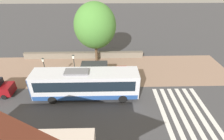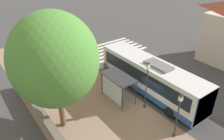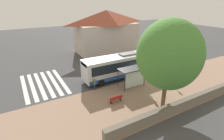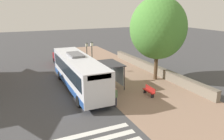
{
  "view_description": "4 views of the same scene",
  "coord_description": "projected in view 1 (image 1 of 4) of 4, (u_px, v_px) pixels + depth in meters",
  "views": [
    {
      "loc": [
        18.27,
        4.11,
        13.48
      ],
      "look_at": [
        -0.3,
        4.57,
        2.44
      ],
      "focal_mm": 28.0,
      "sensor_mm": 36.0,
      "label": 1
    },
    {
      "loc": [
        -12.11,
        -10.93,
        12.6
      ],
      "look_at": [
        -0.73,
        4.49,
        1.97
      ],
      "focal_mm": 35.0,
      "sensor_mm": 36.0,
      "label": 2
    },
    {
      "loc": [
        -18.39,
        14.85,
        10.81
      ],
      "look_at": [
        -0.63,
        4.64,
        2.5
      ],
      "focal_mm": 28.0,
      "sensor_mm": 36.0,
      "label": 3
    },
    {
      "loc": [
        7.29,
        22.3,
        8.16
      ],
      "look_at": [
        -1.62,
        2.56,
        1.9
      ],
      "focal_mm": 35.0,
      "sensor_mm": 36.0,
      "label": 4
    }
  ],
  "objects": [
    {
      "name": "ground_plane",
      "position": [
        77.0,
        88.0,
        22.5
      ],
      "size": [
        120.0,
        120.0,
        0.0
      ],
      "primitive_type": "plane",
      "color": "#424244",
      "rests_on": "ground"
    },
    {
      "name": "sidewalk_plaza",
      "position": [
        81.0,
        70.0,
        26.36
      ],
      "size": [
        9.0,
        44.0,
        0.02
      ],
      "color": "#937560",
      "rests_on": "ground"
    },
    {
      "name": "crosswalk_stripes",
      "position": [
        186.0,
        114.0,
        18.46
      ],
      "size": [
        9.0,
        5.25,
        0.01
      ],
      "color": "silver",
      "rests_on": "ground"
    },
    {
      "name": "stone_wall",
      "position": [
        84.0,
        55.0,
        29.56
      ],
      "size": [
        0.6,
        20.0,
        1.1
      ],
      "color": "slate",
      "rests_on": "ground"
    },
    {
      "name": "bus",
      "position": [
        86.0,
        83.0,
        20.18
      ],
      "size": [
        2.76,
        12.06,
        3.54
      ],
      "color": "silver",
      "rests_on": "ground"
    },
    {
      "name": "bus_shelter",
      "position": [
        94.0,
        66.0,
        22.98
      ],
      "size": [
        1.85,
        3.45,
        2.6
      ],
      "color": "#2D2D33",
      "rests_on": "ground"
    },
    {
      "name": "pedestrian",
      "position": [
        130.0,
        81.0,
        22.13
      ],
      "size": [
        0.34,
        0.22,
        1.68
      ],
      "color": "#2D3347",
      "rests_on": "ground"
    },
    {
      "name": "bench",
      "position": [
        121.0,
        69.0,
        25.78
      ],
      "size": [
        0.4,
        1.6,
        0.88
      ],
      "color": "maroon",
      "rests_on": "ground"
    },
    {
      "name": "street_lamp_near",
      "position": [
        75.0,
        68.0,
        21.43
      ],
      "size": [
        0.28,
        0.28,
        4.58
      ],
      "color": "#2D332D",
      "rests_on": "ground"
    },
    {
      "name": "street_lamp_far",
      "position": [
        45.0,
        69.0,
        22.11
      ],
      "size": [
        0.28,
        0.28,
        3.88
      ],
      "color": "#2D332D",
      "rests_on": "ground"
    },
    {
      "name": "shade_tree",
      "position": [
        95.0,
        26.0,
        25.82
      ],
      "size": [
        6.24,
        6.24,
        9.36
      ],
      "color": "brown",
      "rests_on": "ground"
    }
  ]
}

